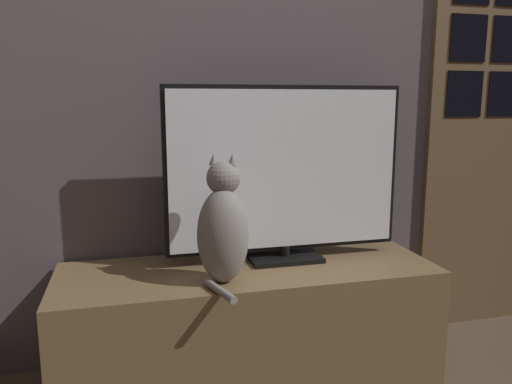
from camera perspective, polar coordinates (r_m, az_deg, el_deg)
wall_back at (r=2.29m, az=-2.76°, el=13.24°), size 4.80×0.05×2.60m
tv_stand at (r=2.20m, az=-0.81°, el=-14.82°), size 1.56×0.53×0.50m
tv at (r=2.12m, az=3.37°, el=2.10°), size 1.03×0.19×0.75m
cat at (r=1.89m, az=-3.79°, el=-4.17°), size 0.24×0.34×0.49m
door at (r=2.89m, az=26.10°, el=6.57°), size 0.84×0.04×2.05m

